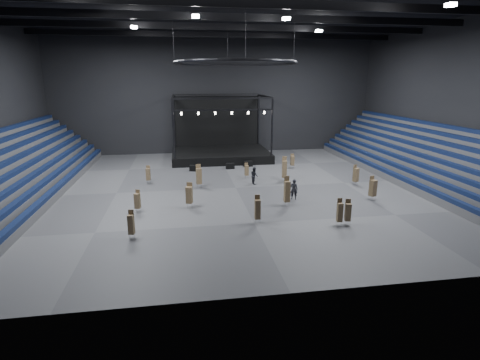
{
  "coord_description": "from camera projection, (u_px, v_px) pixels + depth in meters",
  "views": [
    {
      "loc": [
        -5.62,
        -38.61,
        11.42
      ],
      "look_at": [
        0.16,
        -2.0,
        1.4
      ],
      "focal_mm": 28.0,
      "sensor_mm": 36.0,
      "label": 1
    }
  ],
  "objects": [
    {
      "name": "chair_stack_1",
      "position": [
        373.0,
        188.0,
        36.12
      ],
      "size": [
        0.7,
        0.7,
        2.42
      ],
      "rotation": [
        0.0,
        0.0,
        0.33
      ],
      "color": "silver",
      "rests_on": "floor"
    },
    {
      "name": "chair_stack_10",
      "position": [
        148.0,
        174.0,
        42.17
      ],
      "size": [
        0.49,
        0.49,
        2.04
      ],
      "rotation": [
        0.0,
        0.0,
        -0.12
      ],
      "color": "silver",
      "rests_on": "floor"
    },
    {
      "name": "man_center",
      "position": [
        294.0,
        189.0,
        36.5
      ],
      "size": [
        0.85,
        0.69,
        2.02
      ],
      "primitive_type": "imported",
      "rotation": [
        0.0,
        0.0,
        2.82
      ],
      "color": "black",
      "rests_on": "floor"
    },
    {
      "name": "chair_stack_13",
      "position": [
        348.0,
        212.0,
        30.03
      ],
      "size": [
        0.52,
        0.52,
        2.16
      ],
      "rotation": [
        0.0,
        0.0,
        -0.19
      ],
      "color": "silver",
      "rests_on": "floor"
    },
    {
      "name": "crew_member",
      "position": [
        254.0,
        176.0,
        41.94
      ],
      "size": [
        0.88,
        1.04,
        1.91
      ],
      "primitive_type": "imported",
      "rotation": [
        0.0,
        0.0,
        1.75
      ],
      "color": "black",
      "rests_on": "floor"
    },
    {
      "name": "bleachers_right",
      "position": [
        430.0,
        165.0,
        43.64
      ],
      "size": [
        7.2,
        40.0,
        6.4
      ],
      "color": "#4C4C4E",
      "rests_on": "floor"
    },
    {
      "name": "chair_stack_7",
      "position": [
        189.0,
        194.0,
        34.05
      ],
      "size": [
        0.68,
        0.68,
        2.36
      ],
      "rotation": [
        0.0,
        0.0,
        -0.27
      ],
      "color": "silver",
      "rests_on": "floor"
    },
    {
      "name": "wall_right",
      "position": [
        455.0,
        101.0,
        42.05
      ],
      "size": [
        0.2,
        42.0,
        18.0
      ],
      "primitive_type": "cube",
      "color": "black",
      "rests_on": "ground"
    },
    {
      "name": "stage",
      "position": [
        220.0,
        148.0,
        55.75
      ],
      "size": [
        14.0,
        10.0,
        9.2
      ],
      "color": "black",
      "rests_on": "floor"
    },
    {
      "name": "roof_girders",
      "position": [
        235.0,
        17.0,
        36.15
      ],
      "size": [
        49.0,
        30.35,
        0.7
      ],
      "color": "black",
      "rests_on": "ceiling"
    },
    {
      "name": "truss_ring",
      "position": [
        235.0,
        63.0,
        37.25
      ],
      "size": [
        12.3,
        12.3,
        5.15
      ],
      "color": "black",
      "rests_on": "ceiling"
    },
    {
      "name": "floodlights",
      "position": [
        242.0,
        17.0,
        32.5
      ],
      "size": [
        28.6,
        16.6,
        0.25
      ],
      "color": "white",
      "rests_on": "roof_girders"
    },
    {
      "name": "ceiling",
      "position": [
        235.0,
        8.0,
        35.94
      ],
      "size": [
        50.0,
        42.0,
        0.2
      ],
      "primitive_type": "cube",
      "color": "black",
      "rests_on": "wall_back"
    },
    {
      "name": "chair_stack_11",
      "position": [
        131.0,
        224.0,
        27.48
      ],
      "size": [
        0.49,
        0.49,
        2.19
      ],
      "rotation": [
        0.0,
        0.0,
        -0.21
      ],
      "color": "silver",
      "rests_on": "floor"
    },
    {
      "name": "chair_stack_9",
      "position": [
        356.0,
        174.0,
        41.39
      ],
      "size": [
        0.64,
        0.64,
        2.3
      ],
      "rotation": [
        0.0,
        0.0,
        0.4
      ],
      "color": "silver",
      "rests_on": "floor"
    },
    {
      "name": "wall_front",
      "position": [
        297.0,
        130.0,
        18.27
      ],
      "size": [
        50.0,
        0.2,
        18.0
      ],
      "primitive_type": "cube",
      "color": "black",
      "rests_on": "ground"
    },
    {
      "name": "flight_case_left",
      "position": [
        194.0,
        168.0,
        47.95
      ],
      "size": [
        1.22,
        0.84,
        0.74
      ],
      "primitive_type": "cube",
      "rotation": [
        0.0,
        0.0,
        -0.28
      ],
      "color": "black",
      "rests_on": "floor"
    },
    {
      "name": "flight_case_right",
      "position": [
        248.0,
        164.0,
        50.44
      ],
      "size": [
        1.23,
        0.81,
        0.76
      ],
      "primitive_type": "cube",
      "rotation": [
        0.0,
        0.0,
        0.23
      ],
      "color": "black",
      "rests_on": "floor"
    },
    {
      "name": "chair_stack_6",
      "position": [
        287.0,
        191.0,
        34.47
      ],
      "size": [
        0.52,
        0.52,
        2.85
      ],
      "rotation": [
        0.0,
        0.0,
        0.04
      ],
      "color": "silver",
      "rests_on": "floor"
    },
    {
      "name": "chair_stack_4",
      "position": [
        199.0,
        176.0,
        40.29
      ],
      "size": [
        0.62,
        0.62,
        2.58
      ],
      "rotation": [
        0.0,
        0.0,
        0.15
      ],
      "color": "silver",
      "rests_on": "floor"
    },
    {
      "name": "bleachers_left",
      "position": [
        5.0,
        181.0,
        36.74
      ],
      "size": [
        7.2,
        40.0,
        6.4
      ],
      "color": "#4C4C4E",
      "rests_on": "floor"
    },
    {
      "name": "chair_stack_0",
      "position": [
        284.0,
        169.0,
        42.94
      ],
      "size": [
        0.59,
        0.59,
        2.89
      ],
      "rotation": [
        0.0,
        0.0,
        -0.15
      ],
      "color": "silver",
      "rests_on": "floor"
    },
    {
      "name": "chair_stack_8",
      "position": [
        137.0,
        200.0,
        32.95
      ],
      "size": [
        0.57,
        0.57,
        2.04
      ],
      "rotation": [
        0.0,
        0.0,
        -0.41
      ],
      "color": "silver",
      "rests_on": "floor"
    },
    {
      "name": "floor",
      "position": [
        236.0,
        188.0,
        40.64
      ],
      "size": [
        50.0,
        50.0,
        0.0
      ],
      "primitive_type": "plane",
      "color": "#4B4B4D",
      "rests_on": "ground"
    },
    {
      "name": "chair_stack_12",
      "position": [
        340.0,
        212.0,
        29.91
      ],
      "size": [
        0.44,
        0.44,
        2.26
      ],
      "rotation": [
        0.0,
        0.0,
        -0.06
      ],
      "color": "silver",
      "rests_on": "floor"
    },
    {
      "name": "wall_back",
      "position": [
        216.0,
        95.0,
        58.32
      ],
      "size": [
        50.0,
        0.2,
        18.0
      ],
      "primitive_type": "cube",
      "color": "black",
      "rests_on": "ground"
    },
    {
      "name": "chair_stack_2",
      "position": [
        292.0,
        160.0,
        49.33
      ],
      "size": [
        0.47,
        0.47,
        1.93
      ],
      "rotation": [
        0.0,
        0.0,
        -0.03
      ],
      "color": "silver",
      "rests_on": "floor"
    },
    {
      "name": "chair_stack_5",
      "position": [
        247.0,
        170.0,
        44.31
      ],
      "size": [
        0.46,
        0.46,
        1.84
      ],
      "rotation": [
        0.0,
        0.0,
        0.12
      ],
      "color": "silver",
      "rests_on": "floor"
    },
    {
      "name": "chair_stack_3",
      "position": [
        258.0,
        209.0,
        30.4
      ],
      "size": [
        0.45,
        0.45,
        2.38
      ],
      "rotation": [
        0.0,
        0.0,
        -0.02
      ],
      "color": "silver",
      "rests_on": "floor"
    },
    {
      "name": "flight_case_mid",
      "position": [
        230.0,
        166.0,
        49.14
      ],
      "size": [
        1.16,
        0.69,
        0.73
      ],
      "primitive_type": "cube",
      "rotation": [
        0.0,
        0.0,
        0.14
      ],
      "color": "black",
      "rests_on": "floor"
    }
  ]
}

